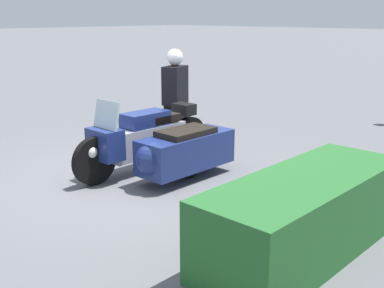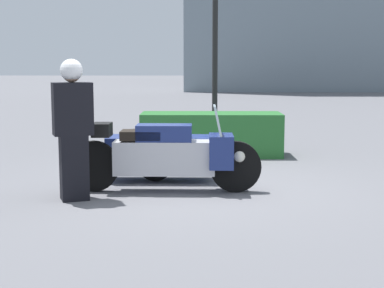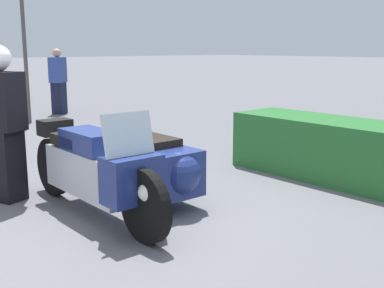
{
  "view_description": "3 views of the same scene",
  "coord_description": "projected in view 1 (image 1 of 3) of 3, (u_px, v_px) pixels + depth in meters",
  "views": [
    {
      "loc": [
        4.35,
        5.22,
        2.33
      ],
      "look_at": [
        -0.41,
        0.72,
        0.57
      ],
      "focal_mm": 45.0,
      "sensor_mm": 36.0,
      "label": 1
    },
    {
      "loc": [
        0.08,
        -8.02,
        1.72
      ],
      "look_at": [
        -0.0,
        -0.09,
        0.63
      ],
      "focal_mm": 55.0,
      "sensor_mm": 36.0,
      "label": 2
    },
    {
      "loc": [
        3.99,
        -2.61,
        1.75
      ],
      "look_at": [
        -0.13,
        0.96,
        0.65
      ],
      "focal_mm": 45.0,
      "sensor_mm": 36.0,
      "label": 3
    }
  ],
  "objects": [
    {
      "name": "ground_plane",
      "position": [
        138.0,
        178.0,
        7.12
      ],
      "size": [
        160.0,
        160.0,
        0.0
      ],
      "primitive_type": "plane",
      "color": "slate"
    },
    {
      "name": "hedge_bush_curbside",
      "position": [
        305.0,
        215.0,
        4.81
      ],
      "size": [
        2.62,
        0.93,
        0.8
      ],
      "primitive_type": "cube",
      "color": "#28662D",
      "rests_on": "ground"
    },
    {
      "name": "police_motorcycle",
      "position": [
        162.0,
        145.0,
        7.11
      ],
      "size": [
        2.61,
        1.32,
        1.17
      ],
      "rotation": [
        0.0,
        0.0,
        -0.01
      ],
      "color": "black",
      "rests_on": "ground"
    },
    {
      "name": "officer_rider",
      "position": [
        175.0,
        98.0,
        8.39
      ],
      "size": [
        0.56,
        0.44,
        1.78
      ],
      "rotation": [
        0.0,
        0.0,
        -1.22
      ],
      "color": "black",
      "rests_on": "ground"
    }
  ]
}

